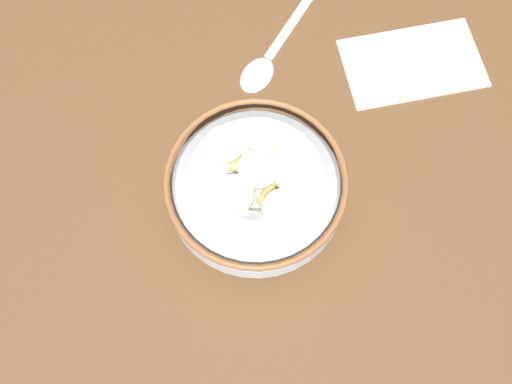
# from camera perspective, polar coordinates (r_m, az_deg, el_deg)

# --- Properties ---
(ground_plane) EXTENTS (1.36, 1.36, 0.02)m
(ground_plane) POSITION_cam_1_polar(r_m,az_deg,el_deg) (0.56, -0.00, -1.43)
(ground_plane) COLOR brown
(cereal_bowl) EXTENTS (0.16, 0.16, 0.07)m
(cereal_bowl) POSITION_cam_1_polar(r_m,az_deg,el_deg) (0.52, -0.02, 0.21)
(cereal_bowl) COLOR #B2BCC6
(cereal_bowl) RESTS_ON ground_plane
(spoon) EXTENTS (0.07, 0.15, 0.01)m
(spoon) POSITION_cam_1_polar(r_m,az_deg,el_deg) (0.62, 0.95, 12.78)
(spoon) COLOR #B7B7BC
(spoon) RESTS_ON ground_plane
(folded_napkin) EXTENTS (0.17, 0.13, 0.00)m
(folded_napkin) POSITION_cam_1_polar(r_m,az_deg,el_deg) (0.64, 15.13, 12.16)
(folded_napkin) COLOR white
(folded_napkin) RESTS_ON ground_plane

